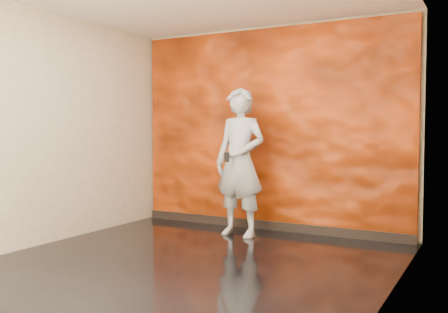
# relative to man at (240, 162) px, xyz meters

# --- Properties ---
(room) EXTENTS (4.02, 4.02, 2.81)m
(room) POSITION_rel_man_xyz_m (0.15, -1.39, 0.44)
(room) COLOR black
(room) RESTS_ON ground
(feature_wall) EXTENTS (3.90, 0.06, 2.75)m
(feature_wall) POSITION_rel_man_xyz_m (0.15, 0.57, 0.42)
(feature_wall) COLOR #F64C0B
(feature_wall) RESTS_ON ground
(baseboard) EXTENTS (3.90, 0.04, 0.12)m
(baseboard) POSITION_rel_man_xyz_m (0.15, 0.53, -0.90)
(baseboard) COLOR black
(baseboard) RESTS_ON ground
(man) EXTENTS (0.73, 0.52, 1.91)m
(man) POSITION_rel_man_xyz_m (0.00, 0.00, 0.00)
(man) COLOR #8D949C
(man) RESTS_ON ground
(phone) EXTENTS (0.07, 0.03, 0.12)m
(phone) POSITION_rel_man_xyz_m (-0.05, -0.27, 0.08)
(phone) COLOR black
(phone) RESTS_ON man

